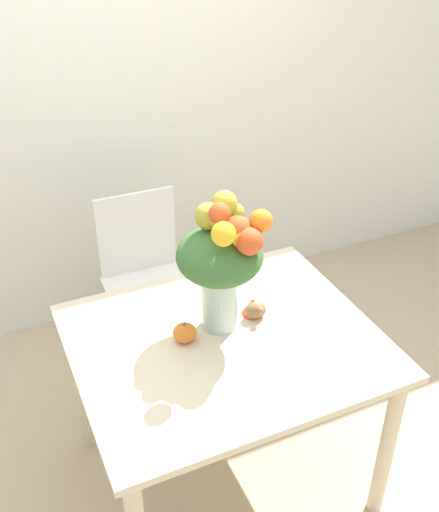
{
  "coord_description": "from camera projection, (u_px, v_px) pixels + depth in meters",
  "views": [
    {
      "loc": [
        -0.71,
        -1.53,
        2.19
      ],
      "look_at": [
        0.01,
        0.08,
        1.06
      ],
      "focal_mm": 42.0,
      "sensor_mm": 36.0,
      "label": 1
    }
  ],
  "objects": [
    {
      "name": "wall_back",
      "position": [
        108.0,
        78.0,
        2.95
      ],
      "size": [
        8.0,
        0.06,
        2.7
      ],
      "color": "silver",
      "rests_on": "ground_plane"
    },
    {
      "name": "flower_vase",
      "position": [
        222.0,
        259.0,
        2.11
      ],
      "size": [
        0.32,
        0.31,
        0.52
      ],
      "color": "#B2CCBC",
      "rests_on": "dining_table"
    },
    {
      "name": "dining_table",
      "position": [
        225.0,
        361.0,
        2.26
      ],
      "size": [
        1.1,
        0.93,
        0.75
      ],
      "color": "beige",
      "rests_on": "ground_plane"
    },
    {
      "name": "turkey_figurine",
      "position": [
        254.0,
        308.0,
        2.29
      ],
      "size": [
        0.09,
        0.12,
        0.07
      ],
      "color": "#936642",
      "rests_on": "dining_table"
    },
    {
      "name": "pumpkin",
      "position": [
        185.0,
        333.0,
        2.17
      ],
      "size": [
        0.09,
        0.09,
        0.08
      ],
      "color": "orange",
      "rests_on": "dining_table"
    },
    {
      "name": "dining_chair_near_window",
      "position": [
        147.0,
        281.0,
        2.99
      ],
      "size": [
        0.43,
        0.43,
        0.91
      ],
      "rotation": [
        0.0,
        0.0,
        -0.02
      ],
      "color": "white",
      "rests_on": "ground_plane"
    },
    {
      "name": "ground_plane",
      "position": [
        224.0,
        472.0,
        2.6
      ],
      "size": [
        12.0,
        12.0,
        0.0
      ],
      "primitive_type": "plane",
      "color": "tan"
    }
  ]
}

